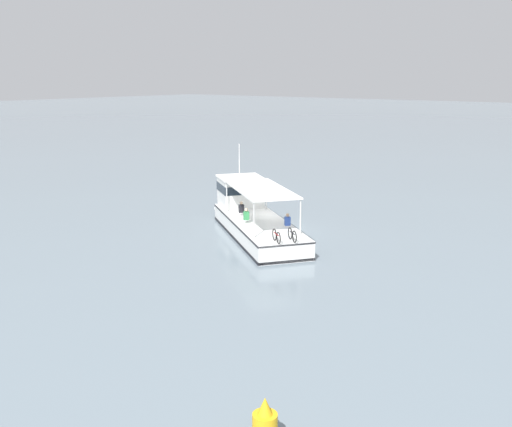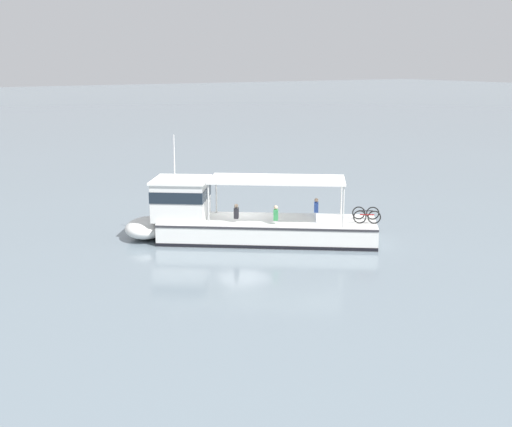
# 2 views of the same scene
# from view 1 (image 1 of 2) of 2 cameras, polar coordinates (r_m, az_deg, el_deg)

# --- Properties ---
(ground_plane) EXTENTS (400.00, 400.00, 0.00)m
(ground_plane) POSITION_cam_1_polar(r_m,az_deg,el_deg) (38.09, 1.72, -1.63)
(ground_plane) COLOR slate
(ferry_main) EXTENTS (12.07, 10.02, 5.32)m
(ferry_main) POSITION_cam_1_polar(r_m,az_deg,el_deg) (37.60, -0.43, -0.23)
(ferry_main) COLOR white
(ferry_main) RESTS_ON ground
(channel_buoy) EXTENTS (0.70, 0.70, 1.40)m
(channel_buoy) POSITION_cam_1_polar(r_m,az_deg,el_deg) (16.89, 0.88, -19.98)
(channel_buoy) COLOR gold
(channel_buoy) RESTS_ON ground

